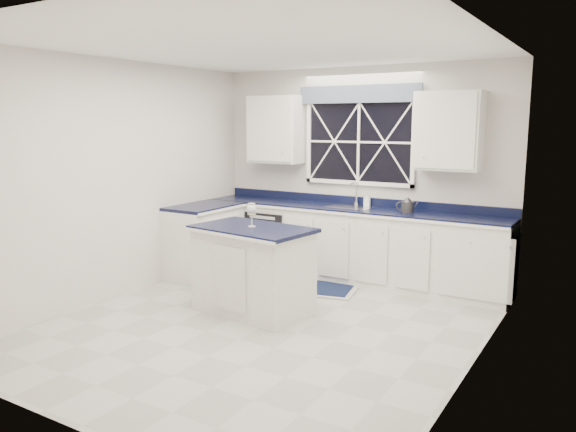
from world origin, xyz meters
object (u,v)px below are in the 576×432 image
Objects in this scene: faucet at (356,193)px; kettle at (407,205)px; dishwasher at (276,239)px; wine_glass at (252,211)px; soap_bottle at (367,199)px; island at (253,269)px.

faucet is 0.80m from kettle.
faucet is at bearing 140.19° from kettle.
dishwasher is 1.31m from faucet.
wine_glass reaches higher than kettle.
soap_bottle is (0.50, 1.88, -0.07)m from wine_glass.
faucet reaches higher than soap_bottle.
dishwasher is at bearing 155.01° from kettle.
dishwasher is at bearing 114.50° from wine_glass.
wine_glass is at bearing -104.78° from soap_bottle.
kettle is 1.44× the size of soap_bottle.
soap_bottle is (0.15, 0.03, -0.07)m from faucet.
soap_bottle reaches higher than island.
faucet reaches higher than dishwasher.
soap_bottle is at bearing 134.60° from kettle.
soap_bottle is (1.25, 0.22, 0.61)m from dishwasher.
kettle is at bearing 55.94° from wine_glass.
wine_glass is at bearing -65.50° from dishwasher.
island is (-0.33, -1.86, -0.64)m from faucet.
dishwasher is 1.41m from soap_bottle.
dishwasher is 4.88× the size of soap_bottle.
kettle is 0.98× the size of wine_glass.
island is 2.06m from kettle.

